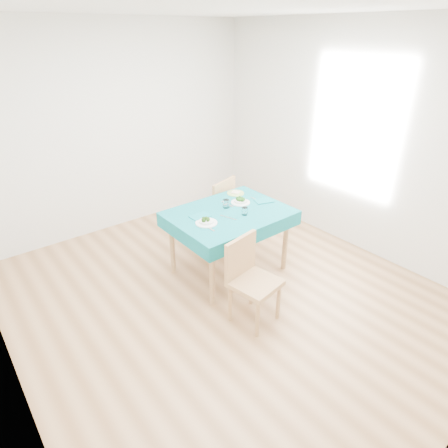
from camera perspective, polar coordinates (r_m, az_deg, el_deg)
room_shell at (r=3.44m, az=0.00°, el=7.38°), size 4.02×4.52×2.73m
table at (r=4.28m, az=0.79°, el=-2.73°), size 1.27×0.97×0.76m
chair_near at (r=3.50m, az=4.83°, el=-7.85°), size 0.48×0.51×1.03m
chair_far at (r=4.95m, az=-1.96°, el=4.07°), size 0.58×0.61×1.14m
bowl_near at (r=3.84m, az=-2.70°, el=0.56°), size 0.23×0.23×0.07m
bowl_far at (r=4.31m, az=2.54°, el=3.63°), size 0.22×0.22×0.07m
fork_near at (r=3.76m, az=-2.23°, el=-0.65°), size 0.03×0.16×0.00m
knife_near at (r=3.97m, az=0.67°, el=0.99°), size 0.08×0.21×0.00m
fork_far at (r=4.28m, az=0.57°, el=3.02°), size 0.03×0.18×0.00m
knife_far at (r=4.41m, az=5.11°, el=3.65°), size 0.02×0.23×0.00m
napkin_near at (r=4.00m, az=-3.67°, el=1.18°), size 0.21×0.15×0.01m
napkin_far at (r=4.38m, az=6.07°, el=3.52°), size 0.24×0.20×0.01m
tumbler_center at (r=4.18m, az=0.31°, el=3.12°), size 0.07×0.07×0.09m
tumbler_side at (r=4.03m, az=3.16°, el=1.97°), size 0.06×0.06×0.08m
side_plate at (r=4.58m, az=1.77°, el=4.72°), size 0.21×0.21×0.01m
bread_slice at (r=4.57m, az=1.78°, el=4.86°), size 0.13×0.13×0.01m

